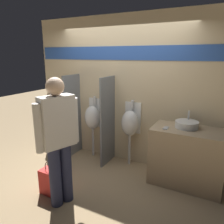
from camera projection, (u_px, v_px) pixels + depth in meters
The scene contains 12 objects.
ground_plane at pixel (108, 171), 3.89m from camera, with size 16.00×16.00×0.00m, color #997F5B.
display_wall at pixel (123, 91), 4.06m from camera, with size 3.74×0.07×2.70m.
sink_counter at pixel (187, 157), 3.43m from camera, with size 1.08×0.61×0.91m.
sink_basin at pixel (187, 124), 3.37m from camera, with size 0.35×0.35×0.24m.
cell_phone at pixel (166, 128), 3.35m from camera, with size 0.07×0.14×0.01m.
divider_near_counter at pixel (73, 116), 4.39m from camera, with size 0.03×0.51×1.64m.
divider_mid at pixel (108, 121), 4.03m from camera, with size 0.03×0.51×1.64m.
urinal_near_counter at pixel (93, 117), 4.31m from camera, with size 0.32×0.28×1.21m.
urinal_far at pixel (130, 123), 3.95m from camera, with size 0.32×0.28×1.21m.
toilet at pixel (57, 137), 4.65m from camera, with size 0.40×0.57×0.90m.
person_in_vest at pixel (58, 138), 2.84m from camera, with size 0.34×0.58×1.75m.
shopping_bag at pixel (52, 182), 3.21m from camera, with size 0.34×0.19×0.53m.
Camera 1 is at (1.69, -3.06, 2.01)m, focal length 35.00 mm.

